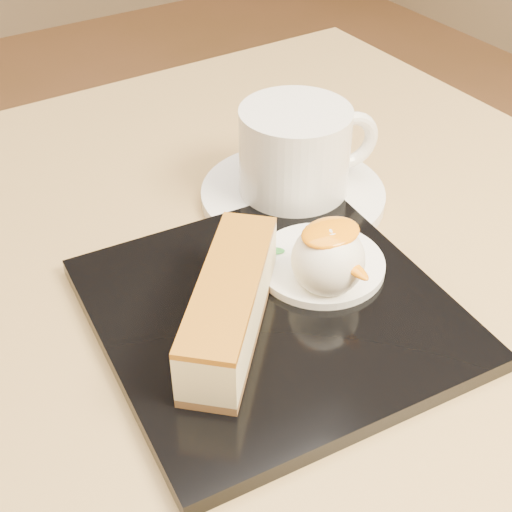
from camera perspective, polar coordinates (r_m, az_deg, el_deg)
table at (r=0.58m, az=-2.36°, el=-18.07°), size 0.80×0.80×0.72m
dessert_plate at (r=0.47m, az=1.31°, el=-4.50°), size 0.24×0.24×0.01m
cheesecake at (r=0.44m, az=-2.10°, el=-3.92°), size 0.12×0.12×0.04m
cream_smear at (r=0.50m, az=5.16°, el=-0.62°), size 0.09×0.09×0.01m
ice_cream_scoop at (r=0.47m, az=5.78°, el=-0.29°), size 0.05×0.05×0.05m
mango_sauce at (r=0.46m, az=5.99°, el=1.87°), size 0.04×0.03×0.01m
mint_sprig at (r=0.50m, az=0.81°, el=0.05°), size 0.03×0.02×0.00m
saucer at (r=0.59m, az=2.96°, el=4.92°), size 0.15×0.15×0.01m
coffee_cup at (r=0.56m, az=3.31°, el=8.51°), size 0.12×0.09×0.07m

